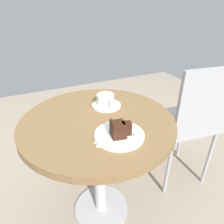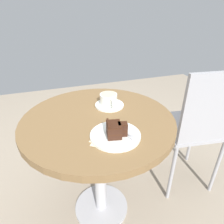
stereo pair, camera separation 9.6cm
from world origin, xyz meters
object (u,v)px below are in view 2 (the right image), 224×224
Objects in this scene: fork at (128,134)px; cafe_chair at (198,123)px; coffee_cup at (109,99)px; teaspoon at (103,102)px; saucer at (109,105)px; cake_plate at (115,135)px; cake_slice at (115,130)px; napkin at (113,137)px.

cafe_chair reaches higher than fork.
coffee_cup is 1.36× the size of teaspoon.
teaspoon is 0.69× the size of fork.
saucer is at bearing 160.73° from fork.
cake_plate is (0.28, -0.06, 0.00)m from saucer.
coffee_cup is 0.29m from cake_plate.
fork is (0.31, -0.01, -0.02)m from coffee_cup.
coffee_cup is 0.58m from cafe_chair.
cake_plate is (0.32, -0.04, -0.01)m from teaspoon.
cake_slice is at bearing -161.66° from teaspoon.
saucer is 0.69× the size of napkin.
cake_plate is 0.64m from cafe_chair.
cake_slice reaches higher than napkin.
teaspoon reaches higher than cake_plate.
saucer is 1.68× the size of teaspoon.
cake_plate is 0.01m from napkin.
cake_slice is (0.01, -0.00, 0.04)m from cake_plate.
fork is 0.15× the size of cafe_chair.
fork is at bearing 74.84° from napkin.
coffee_cup is 0.30m from napkin.
fork is at bearing -152.38° from teaspoon.
saucer is 0.18× the size of cafe_chair.
cake_slice is at bearing 51.71° from napkin.
coffee_cup reaches higher than napkin.
cake_slice is 0.04m from napkin.
napkin is at bearing -13.50° from coffee_cup.
coffee_cup is at bearing -153.57° from saucer.
cafe_chair is (0.12, 0.54, -0.19)m from coffee_cup.
teaspoon is (-0.03, -0.02, -0.03)m from coffee_cup.
coffee_cup is at bearing 166.50° from napkin.
teaspoon is at bearing 165.15° from fork.
cake_plate reaches higher than saucer.
cake_plate reaches higher than napkin.
cake_slice is 0.41× the size of napkin.
fork is at bearing -2.01° from coffee_cup.
fork is 0.59× the size of napkin.
fork reaches higher than napkin.
cake_slice is at bearing 23.59° from cafe_chair.
cafe_chair reaches higher than napkin.
fork is at bearing 77.75° from cake_slice.
saucer is at bearing 165.77° from napkin.
fork is (0.01, 0.05, -0.03)m from cake_slice.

